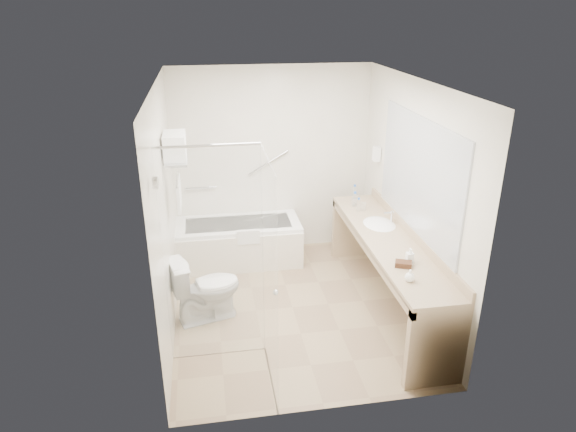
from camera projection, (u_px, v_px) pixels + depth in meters
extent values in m
plane|color=#9A825F|center=(292.00, 307.00, 5.82)|extent=(3.20, 3.20, 0.00)
cube|color=silver|center=(293.00, 82.00, 4.86)|extent=(2.60, 3.20, 0.10)
cube|color=silver|center=(272.00, 162.00, 6.80)|extent=(2.60, 0.10, 2.50)
cube|color=silver|center=(329.00, 280.00, 3.88)|extent=(2.60, 0.10, 2.50)
cube|color=silver|center=(165.00, 212.00, 5.14)|extent=(0.10, 3.20, 2.50)
cube|color=silver|center=(411.00, 198.00, 5.54)|extent=(0.10, 3.20, 2.50)
cube|color=white|center=(239.00, 242.00, 6.78)|extent=(1.60, 0.70, 0.55)
cube|color=silver|center=(241.00, 256.00, 6.46)|extent=(1.60, 0.02, 0.50)
cube|color=white|center=(248.00, 237.00, 6.39)|extent=(0.28, 0.06, 0.18)
cylinder|color=silver|center=(201.00, 188.00, 6.73)|extent=(0.40, 0.03, 0.03)
cylinder|color=silver|center=(269.00, 163.00, 6.76)|extent=(0.53, 0.03, 0.33)
cube|color=silver|center=(214.00, 258.00, 4.65)|extent=(0.90, 0.01, 2.10)
cube|color=silver|center=(270.00, 279.00, 4.31)|extent=(0.02, 0.90, 2.10)
cylinder|color=silver|center=(207.00, 146.00, 4.25)|extent=(0.90, 0.02, 0.02)
sphere|color=silver|center=(276.00, 293.00, 4.20)|extent=(0.05, 0.05, 0.05)
cylinder|color=silver|center=(155.00, 183.00, 3.84)|extent=(0.04, 0.10, 0.10)
cube|color=silver|center=(176.00, 159.00, 5.31)|extent=(0.24, 0.55, 0.02)
cylinder|color=silver|center=(178.00, 179.00, 5.39)|extent=(0.02, 0.55, 0.02)
cube|color=white|center=(179.00, 193.00, 5.46)|extent=(0.03, 0.42, 0.32)
cube|color=white|center=(175.00, 154.00, 5.29)|extent=(0.22, 0.40, 0.08)
cube|color=white|center=(175.00, 146.00, 5.26)|extent=(0.22, 0.40, 0.08)
cube|color=white|center=(174.00, 137.00, 5.22)|extent=(0.22, 0.40, 0.08)
cube|color=tan|center=(389.00, 241.00, 5.52)|extent=(0.55, 2.70, 0.05)
cube|color=tan|center=(412.00, 233.00, 5.54)|extent=(0.03, 2.70, 0.10)
cube|color=tan|center=(366.00, 247.00, 5.51)|extent=(0.04, 2.70, 0.08)
cube|color=tan|center=(436.00, 348.00, 4.49)|extent=(0.55, 0.08, 0.80)
cube|color=tan|center=(353.00, 228.00, 6.88)|extent=(0.55, 0.08, 0.80)
ellipsoid|color=white|center=(379.00, 226.00, 5.90)|extent=(0.40, 0.52, 0.14)
cylinder|color=silver|center=(392.00, 217.00, 5.88)|extent=(0.03, 0.03, 0.14)
cube|color=#AFB4BB|center=(418.00, 175.00, 5.29)|extent=(0.02, 2.00, 1.20)
cube|color=white|center=(377.00, 154.00, 6.41)|extent=(0.08, 0.10, 0.18)
imported|color=white|center=(206.00, 288.00, 5.50)|extent=(0.83, 0.60, 0.73)
cube|color=#462719|center=(403.00, 264.00, 4.92)|extent=(0.18, 0.16, 0.05)
imported|color=white|center=(409.00, 259.00, 5.00)|extent=(0.07, 0.15, 0.07)
imported|color=white|center=(410.00, 277.00, 4.65)|extent=(0.10, 0.12, 0.09)
cylinder|color=silver|center=(355.00, 200.00, 6.35)|extent=(0.06, 0.06, 0.17)
cylinder|color=blue|center=(355.00, 193.00, 6.31)|extent=(0.03, 0.03, 0.03)
cylinder|color=silver|center=(355.00, 192.00, 6.62)|extent=(0.06, 0.06, 0.16)
cylinder|color=blue|center=(355.00, 186.00, 6.58)|extent=(0.03, 0.03, 0.02)
cylinder|color=silver|center=(358.00, 205.00, 6.22)|extent=(0.05, 0.05, 0.15)
cylinder|color=blue|center=(359.00, 199.00, 6.18)|extent=(0.03, 0.03, 0.02)
cylinder|color=silver|center=(354.00, 201.00, 6.42)|extent=(0.08, 0.08, 0.09)
cylinder|color=silver|center=(363.00, 207.00, 6.25)|extent=(0.10, 0.10, 0.10)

